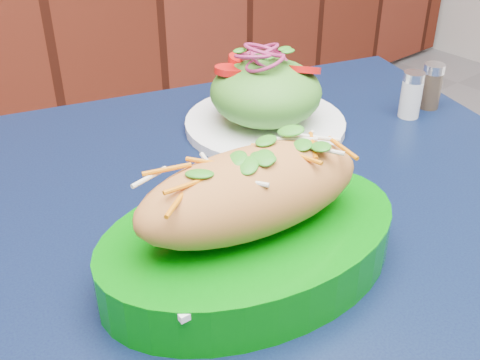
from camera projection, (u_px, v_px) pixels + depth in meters
cafe_table at (255, 318)px, 0.62m from camera, size 1.00×1.00×0.75m
banh_mi_basket at (250, 227)px, 0.52m from camera, size 0.31×0.23×0.13m
salad_plate at (266, 98)px, 0.76m from camera, size 0.21×0.21×0.11m
salt_shaker at (411, 95)px, 0.80m from camera, size 0.03×0.03×0.06m
pepper_shaker at (431, 86)px, 0.82m from camera, size 0.03×0.03×0.06m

